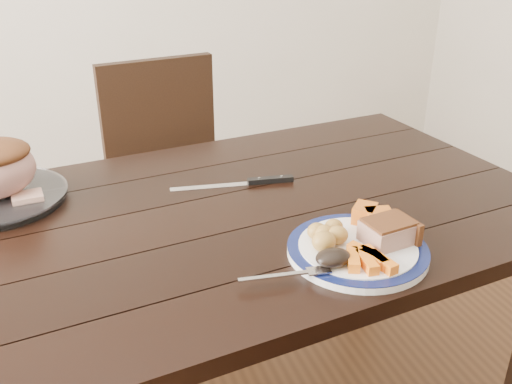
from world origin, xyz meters
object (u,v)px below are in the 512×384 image
object	(u,v)px
chair_far	(173,177)
fork	(292,275)
dining_table	(222,247)
pork_slice	(388,232)
carving_knife	(256,182)
dinner_plate	(357,251)

from	to	relation	value
chair_far	fork	size ratio (longest dim) A/B	5.21
dining_table	pork_slice	xyz separation A→B (m)	(0.28, -0.27, 0.13)
pork_slice	chair_far	bearing A→B (deg)	104.28
pork_slice	carving_knife	distance (m)	0.43
dinner_plate	pork_slice	bearing A→B (deg)	-4.76
chair_far	fork	bearing A→B (deg)	82.98
fork	carving_knife	world-z (taller)	fork
dining_table	fork	size ratio (longest dim) A/B	9.51
dining_table	dinner_plate	distance (m)	0.36
carving_knife	dining_table	bearing A→B (deg)	-127.46
dining_table	dinner_plate	bearing A→B (deg)	-51.14
carving_knife	dinner_plate	bearing A→B (deg)	-69.64
dining_table	chair_far	distance (m)	0.75
fork	dining_table	bearing A→B (deg)	105.53
dining_table	chair_far	xyz separation A→B (m)	(0.02, 0.74, -0.13)
dining_table	fork	world-z (taller)	fork
chair_far	fork	xyz separation A→B (m)	(0.03, -1.06, 0.25)
chair_far	carving_knife	size ratio (longest dim) A/B	2.91
dining_table	pork_slice	size ratio (longest dim) A/B	17.28
chair_far	dinner_plate	world-z (taller)	chair_far
dinner_plate	pork_slice	distance (m)	0.07
fork	carving_knife	bearing A→B (deg)	86.63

